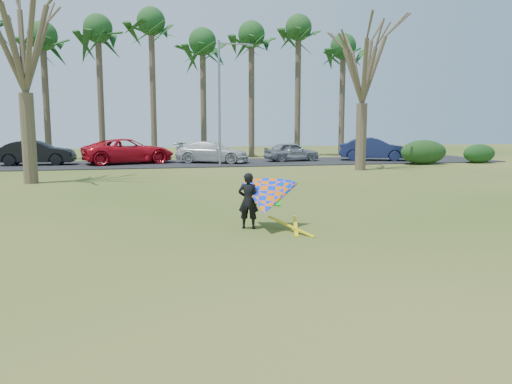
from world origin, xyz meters
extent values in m
plane|color=#234D10|center=(0.00, 0.00, 0.00)|extent=(100.00, 100.00, 0.00)
cube|color=black|center=(0.00, 25.00, 0.03)|extent=(46.00, 7.00, 0.06)
cylinder|color=#47392A|center=(-10.00, 31.00, 4.50)|extent=(0.48, 0.48, 9.00)
ellipsoid|color=#1A4A1B|center=(-10.00, 31.00, 9.30)|extent=(4.84, 4.84, 3.08)
cylinder|color=#493B2B|center=(-6.00, 31.00, 4.85)|extent=(0.48, 0.48, 9.70)
ellipsoid|color=#19461B|center=(-6.00, 31.00, 10.00)|extent=(4.84, 4.84, 3.08)
cylinder|color=brown|center=(-2.00, 31.00, 5.20)|extent=(0.48, 0.48, 10.40)
ellipsoid|color=#1A4A1C|center=(-2.00, 31.00, 10.70)|extent=(4.84, 4.84, 3.08)
cylinder|color=#473B2A|center=(2.00, 31.00, 4.50)|extent=(0.48, 0.48, 9.00)
ellipsoid|color=#1B4E1B|center=(2.00, 31.00, 9.30)|extent=(4.84, 4.84, 3.08)
cylinder|color=#4B3D2D|center=(6.00, 31.00, 4.85)|extent=(0.48, 0.48, 9.70)
ellipsoid|color=#1B4A1A|center=(6.00, 31.00, 10.00)|extent=(4.84, 4.84, 3.08)
cylinder|color=#453729|center=(10.00, 31.00, 5.20)|extent=(0.48, 0.48, 10.40)
ellipsoid|color=#174117|center=(10.00, 31.00, 10.70)|extent=(4.84, 4.84, 3.08)
cylinder|color=#48382B|center=(14.00, 31.00, 4.50)|extent=(0.48, 0.48, 9.00)
ellipsoid|color=#17411A|center=(14.00, 31.00, 9.30)|extent=(4.84, 4.84, 3.08)
cylinder|color=#46392A|center=(-8.00, 15.00, 2.10)|extent=(0.64, 0.64, 4.20)
cylinder|color=#493C2B|center=(10.00, 18.00, 1.99)|extent=(0.64, 0.64, 3.99)
cylinder|color=gray|center=(2.00, 22.00, 4.00)|extent=(0.16, 0.16, 8.00)
cylinder|color=gray|center=(3.00, 22.00, 7.80)|extent=(2.00, 0.10, 0.10)
cube|color=gray|center=(4.00, 22.00, 7.75)|extent=(0.40, 0.18, 0.12)
ellipsoid|color=#173814|center=(15.98, 20.96, 0.84)|extent=(3.36, 1.52, 1.68)
ellipsoid|color=#153916|center=(20.44, 21.09, 0.68)|extent=(2.44, 1.15, 1.35)
imported|color=black|center=(-9.82, 25.44, 0.87)|extent=(4.97, 1.90, 1.62)
imported|color=red|center=(-3.85, 25.42, 0.91)|extent=(6.69, 4.45, 1.71)
imported|color=silver|center=(1.87, 24.85, 0.81)|extent=(5.55, 3.96, 1.49)
imported|color=gray|center=(7.79, 25.22, 0.75)|extent=(4.21, 2.13, 1.37)
imported|color=#1A224F|center=(13.99, 24.54, 0.90)|extent=(5.41, 3.56, 1.68)
imported|color=black|center=(-0.03, 2.80, 0.76)|extent=(0.65, 0.54, 1.51)
cone|color=#0536FF|center=(0.42, 2.55, 0.85)|extent=(2.13, 2.39, 2.02)
cube|color=#0CBF19|center=(0.54, 2.47, 0.80)|extent=(0.62, 0.60, 0.24)
cube|color=yellow|center=(0.97, 2.20, 0.01)|extent=(0.85, 1.66, 0.28)
cube|color=yellow|center=(1.17, 2.40, 0.01)|extent=(0.56, 1.76, 0.22)
camera|label=1|loc=(-2.66, -10.08, 2.81)|focal=35.00mm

